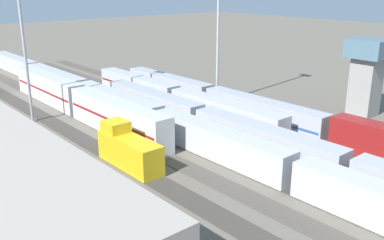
% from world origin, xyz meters
% --- Properties ---
extents(ground_plane, '(400.00, 400.00, 0.00)m').
position_xyz_m(ground_plane, '(0.00, 0.00, 0.00)').
color(ground_plane, '#60594F').
extents(track_bed_0, '(140.00, 2.80, 0.12)m').
position_xyz_m(track_bed_0, '(0.00, -12.50, 0.06)').
color(track_bed_0, '#4C443D').
rests_on(track_bed_0, ground_plane).
extents(track_bed_1, '(140.00, 2.80, 0.12)m').
position_xyz_m(track_bed_1, '(0.00, -7.50, 0.06)').
color(track_bed_1, '#4C443D').
rests_on(track_bed_1, ground_plane).
extents(track_bed_2, '(140.00, 2.80, 0.12)m').
position_xyz_m(track_bed_2, '(0.00, -2.50, 0.06)').
color(track_bed_2, '#4C443D').
rests_on(track_bed_2, ground_plane).
extents(track_bed_3, '(140.00, 2.80, 0.12)m').
position_xyz_m(track_bed_3, '(0.00, 2.50, 0.06)').
color(track_bed_3, '#3D3833').
rests_on(track_bed_3, ground_plane).
extents(track_bed_4, '(140.00, 2.80, 0.12)m').
position_xyz_m(track_bed_4, '(0.00, 7.50, 0.06)').
color(track_bed_4, '#4C443D').
rests_on(track_bed_4, ground_plane).
extents(track_bed_5, '(140.00, 2.80, 0.12)m').
position_xyz_m(track_bed_5, '(0.00, 12.50, 0.06)').
color(track_bed_5, '#3D3833').
rests_on(track_bed_5, ground_plane).
extents(train_on_track_2, '(71.40, 3.00, 3.80)m').
position_xyz_m(train_on_track_2, '(-13.49, -2.50, 2.02)').
color(train_on_track_2, '#A8AAB2').
rests_on(train_on_track_2, ground_plane).
extents(train_on_track_0, '(66.40, 3.06, 4.40)m').
position_xyz_m(train_on_track_0, '(-2.60, -12.50, 2.09)').
color(train_on_track_0, maroon).
rests_on(train_on_track_0, ground_plane).
extents(train_on_track_5, '(10.00, 3.00, 5.00)m').
position_xyz_m(train_on_track_5, '(-5.10, 12.50, 2.16)').
color(train_on_track_5, gold).
rests_on(train_on_track_5, ground_plane).
extents(train_on_track_3, '(139.00, 3.00, 4.40)m').
position_xyz_m(train_on_track_3, '(3.44, 2.50, 2.07)').
color(train_on_track_3, black).
rests_on(train_on_track_3, ground_plane).
extents(train_on_track_1, '(47.20, 3.06, 3.80)m').
position_xyz_m(train_on_track_1, '(10.70, -7.50, 2.01)').
color(train_on_track_1, '#B7BABF').
rests_on(train_on_track_1, ground_plane).
extents(train_on_track_4, '(47.20, 3.06, 5.00)m').
position_xyz_m(train_on_track_4, '(17.70, 7.50, 2.62)').
color(train_on_track_4, silver).
rests_on(train_on_track_4, ground_plane).
extents(control_tower, '(6.00, 6.00, 12.72)m').
position_xyz_m(control_tower, '(-12.57, -29.11, 7.47)').
color(control_tower, gray).
rests_on(control_tower, ground_plane).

